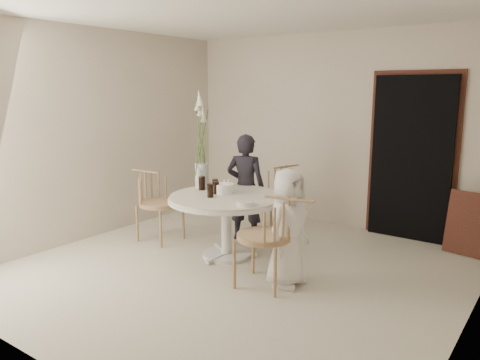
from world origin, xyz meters
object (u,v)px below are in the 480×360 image
Objects in this scene: flower_vase at (201,150)px; girl at (246,188)px; chair_far at (280,188)px; chair_right at (276,229)px; birthday_cake at (224,188)px; chair_left at (152,195)px; boy at (288,228)px; table at (226,205)px.

girl is at bearing 54.18° from flower_vase.
chair_right is at bearing -42.52° from chair_far.
chair_right is (1.02, -1.77, 0.03)m from chair_far.
chair_right is 1.14m from birthday_cake.
birthday_cake reaches higher than chair_far.
flower_vase is at bearing 167.53° from birthday_cake.
boy reaches higher than chair_left.
chair_far is 1.29m from birthday_cake.
girl is (-1.10, 1.06, 0.08)m from chair_right.
girl is at bearing 98.71° from birthday_cake.
table is 1.51× the size of chair_far.
flower_vase is at bearing 73.15° from boy.
table is 1.36m from chair_far.
boy is (1.07, -1.64, 0.02)m from chair_far.
birthday_cake is at bearing 71.34° from boy.
girl reaches higher than chair_far.
flower_vase is (-1.49, 0.46, 0.60)m from boy.
chair_right is 0.68× the size of girl.
girl reaches higher than chair_right.
girl is 5.97× the size of birthday_cake.
flower_vase is (-0.42, -1.18, 0.62)m from chair_far.
chair_left is 0.92m from flower_vase.
flower_vase reaches higher than girl.
table is at bearing -42.45° from birthday_cake.
girl is (-0.18, 0.65, 0.07)m from table.
table is 0.68m from girl.
girl is at bearing -79.07° from chair_far.
flower_vase reaches higher than boy.
chair_right is 1.53m from girl.
chair_far is 0.98× the size of chair_left.
girl is 0.58m from birthday_cake.
table is at bearing 87.88° from girl.
flower_vase is (-0.34, -0.47, 0.50)m from girl.
boy is 5.12× the size of birthday_cake.
chair_far is 0.64× the size of girl.
girl is at bearing -56.30° from chair_left.
table is 1.13× the size of boy.
birthday_cake is at bearing -84.42° from chair_left.
chair_far is 1.40m from flower_vase.
chair_left is (-1.07, -1.39, 0.01)m from chair_far.
chair_far is 0.73m from girl.
birthday_cake is at bearing 137.55° from table.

